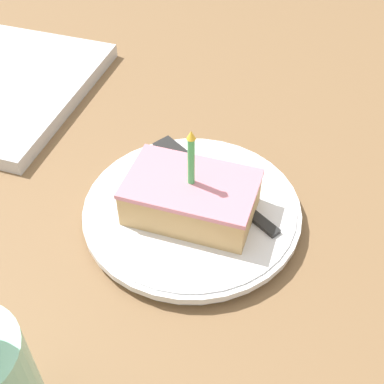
{
  "coord_description": "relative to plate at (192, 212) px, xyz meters",
  "views": [
    {
      "loc": [
        0.37,
        0.15,
        0.44
      ],
      "look_at": [
        -0.01,
        0.02,
        0.04
      ],
      "focal_mm": 50.0,
      "sensor_mm": 36.0,
      "label": 1
    }
  ],
  "objects": [
    {
      "name": "cake_slice",
      "position": [
        0.01,
        0.0,
        0.03
      ],
      "size": [
        0.08,
        0.13,
        0.11
      ],
      "color": "tan",
      "rests_on": "plate"
    },
    {
      "name": "fork",
      "position": [
        -0.05,
        0.0,
        0.01
      ],
      "size": [
        0.12,
        0.17,
        0.0
      ],
      "color": "#262626",
      "rests_on": "plate"
    },
    {
      "name": "plate",
      "position": [
        0.0,
        0.0,
        0.0
      ],
      "size": [
        0.24,
        0.24,
        0.02
      ],
      "color": "silver",
      "rests_on": "ground_plane"
    },
    {
      "name": "ground_plane",
      "position": [
        0.01,
        -0.02,
        -0.03
      ],
      "size": [
        2.4,
        2.4,
        0.04
      ],
      "color": "brown",
      "rests_on": "ground"
    },
    {
      "name": "marble_board",
      "position": [
        -0.15,
        -0.33,
        -0.0
      ],
      "size": [
        0.29,
        0.23,
        0.02
      ],
      "color": "silver",
      "rests_on": "ground_plane"
    }
  ]
}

